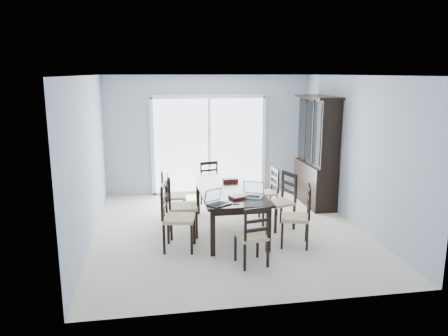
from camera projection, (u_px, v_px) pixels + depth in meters
The scene contains 24 objects.
floor at pixel (229, 230), 7.48m from camera, with size 5.00×5.00×0.00m, color beige.
ceiling at pixel (229, 75), 6.92m from camera, with size 5.00×5.00×0.00m, color white.
back_wall at pixel (209, 135), 9.61m from camera, with size 4.50×0.02×2.60m, color #9CA8BB.
wall_left at pixel (88, 160), 6.83m from camera, with size 0.02×5.00×2.60m, color #9CA8BB.
wall_right at pixel (357, 152), 7.56m from camera, with size 0.02×5.00×2.60m, color #9CA8BB.
balcony at pixel (204, 183), 10.86m from camera, with size 4.50×2.00×0.10m, color gray.
railing at pixel (199, 152), 11.69m from camera, with size 4.50×0.06×1.10m, color #99999E.
dining_table at pixel (229, 192), 7.33m from camera, with size 1.00×2.20×0.75m.
china_hutch at pixel (317, 152), 8.78m from camera, with size 0.50×1.38×2.20m.
sliding_door at pixel (209, 145), 9.63m from camera, with size 2.52×0.05×2.18m.
chair_left_near at pixel (172, 209), 6.56m from camera, with size 0.54×0.53×1.20m.
chair_left_mid at pixel (176, 198), 7.12m from camera, with size 0.47×0.45×1.20m.
chair_left_far at pixel (168, 189), 7.88m from camera, with size 0.43×0.42×1.10m.
chair_right_near at pixel (302, 209), 6.70m from camera, with size 0.54×0.53×1.11m.
chair_right_mid at pixel (284, 194), 7.51m from camera, with size 0.54×0.53×1.12m.
chair_right_far at pixel (270, 186), 8.25m from camera, with size 0.43×0.42×1.03m.
chair_end_near at pixel (254, 230), 5.97m from camera, with size 0.45×0.46×1.02m.
chair_end_far at pixel (211, 179), 8.82m from camera, with size 0.46×0.47×1.02m.
laptop_dark at pixel (219, 201), 6.38m from camera, with size 0.39×0.36×0.22m.
laptop_silver at pixel (251, 194), 6.76m from camera, with size 0.41×0.36×0.23m.
book_stack at pixel (238, 197), 6.72m from camera, with size 0.31×0.28×0.04m.
cell_phone at pixel (236, 204), 6.43m from camera, with size 0.10×0.05×0.01m, color black.
game_box at pixel (230, 180), 7.70m from camera, with size 0.26×0.13×0.06m, color #4D0F12.
hot_tub at pixel (181, 164), 10.70m from camera, with size 1.92×1.75×0.92m.
Camera 1 is at (-1.26, -6.96, 2.64)m, focal length 35.00 mm.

